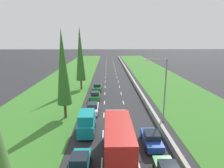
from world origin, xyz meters
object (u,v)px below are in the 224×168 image
(teal_van_left_lane, at_px, (87,123))
(red_box_truck_centre_lane, at_px, (118,140))
(blue_sedan_right_lane, at_px, (151,139))
(green_sedan_left_lane, at_px, (97,87))
(poplar_tree_third, at_px, (80,54))
(teal_hatchback_left_lane, at_px, (80,163))
(white_sedan_left_lane, at_px, (93,108))
(green_hatchback_left_lane, at_px, (95,96))
(street_light_mast, at_px, (163,86))
(poplar_tree_second, at_px, (63,68))

(teal_van_left_lane, distance_m, red_box_truck_centre_lane, 6.79)
(red_box_truck_centre_lane, bearing_deg, blue_sedan_right_lane, 34.67)
(green_sedan_left_lane, xyz_separation_m, poplar_tree_third, (-3.80, 1.22, 7.31))
(green_sedan_left_lane, bearing_deg, teal_hatchback_left_lane, -90.41)
(teal_van_left_lane, relative_size, white_sedan_left_lane, 1.09)
(teal_hatchback_left_lane, distance_m, green_hatchback_left_lane, 20.61)
(green_hatchback_left_lane, distance_m, street_light_mast, 14.91)
(white_sedan_left_lane, distance_m, green_sedan_left_lane, 13.53)
(blue_sedan_right_lane, bearing_deg, white_sedan_left_lane, 126.08)
(teal_van_left_lane, bearing_deg, red_box_truck_centre_lane, -58.19)
(street_light_mast, bearing_deg, teal_hatchback_left_lane, -134.00)
(poplar_tree_third, xyz_separation_m, street_light_mast, (13.60, -18.43, -2.89))
(teal_van_left_lane, bearing_deg, white_sedan_left_lane, 88.25)
(poplar_tree_third, relative_size, street_light_mast, 1.57)
(white_sedan_left_lane, relative_size, poplar_tree_second, 0.35)
(teal_van_left_lane, bearing_deg, green_sedan_left_lane, 89.11)
(red_box_truck_centre_lane, bearing_deg, poplar_tree_second, 124.18)
(green_hatchback_left_lane, distance_m, green_sedan_left_lane, 6.94)
(teal_van_left_lane, relative_size, blue_sedan_right_lane, 1.09)
(teal_hatchback_left_lane, distance_m, green_sedan_left_lane, 27.55)
(green_sedan_left_lane, height_order, poplar_tree_third, poplar_tree_third)
(teal_hatchback_left_lane, distance_m, teal_van_left_lane, 7.26)
(white_sedan_left_lane, distance_m, street_light_mast, 11.45)
(white_sedan_left_lane, height_order, poplar_tree_second, poplar_tree_second)
(blue_sedan_right_lane, relative_size, street_light_mast, 0.50)
(teal_van_left_lane, xyz_separation_m, green_sedan_left_lane, (0.31, 20.31, -0.59))
(poplar_tree_third, bearing_deg, blue_sedan_right_lane, -66.15)
(teal_van_left_lane, xyz_separation_m, poplar_tree_third, (-3.49, 21.54, 6.73))
(white_sedan_left_lane, bearing_deg, green_hatchback_left_lane, 89.76)
(teal_van_left_lane, height_order, white_sedan_left_lane, teal_van_left_lane)
(teal_hatchback_left_lane, distance_m, white_sedan_left_lane, 14.02)
(poplar_tree_second, xyz_separation_m, street_light_mast, (13.82, -1.85, -2.30))
(street_light_mast, bearing_deg, poplar_tree_third, 126.42)
(poplar_tree_third, bearing_deg, street_light_mast, -53.58)
(white_sedan_left_lane, height_order, street_light_mast, street_light_mast)
(white_sedan_left_lane, height_order, red_box_truck_centre_lane, red_box_truck_centre_lane)
(poplar_tree_second, bearing_deg, red_box_truck_centre_lane, -55.82)
(teal_hatchback_left_lane, bearing_deg, street_light_mast, 46.00)
(teal_hatchback_left_lane, xyz_separation_m, green_sedan_left_lane, (0.19, 27.55, -0.02))
(teal_hatchback_left_lane, height_order, green_hatchback_left_lane, same)
(street_light_mast, bearing_deg, white_sedan_left_lane, 159.65)
(blue_sedan_right_lane, distance_m, poplar_tree_second, 15.26)
(teal_van_left_lane, relative_size, green_sedan_left_lane, 1.09)
(red_box_truck_centre_lane, distance_m, green_hatchback_left_lane, 19.44)
(white_sedan_left_lane, bearing_deg, street_light_mast, -20.35)
(teal_hatchback_left_lane, bearing_deg, teal_van_left_lane, 90.94)
(teal_van_left_lane, distance_m, poplar_tree_third, 22.83)
(teal_hatchback_left_lane, height_order, teal_van_left_lane, teal_van_left_lane)
(red_box_truck_centre_lane, distance_m, poplar_tree_third, 28.78)
(white_sedan_left_lane, xyz_separation_m, red_box_truck_centre_lane, (3.35, -12.51, 1.37))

